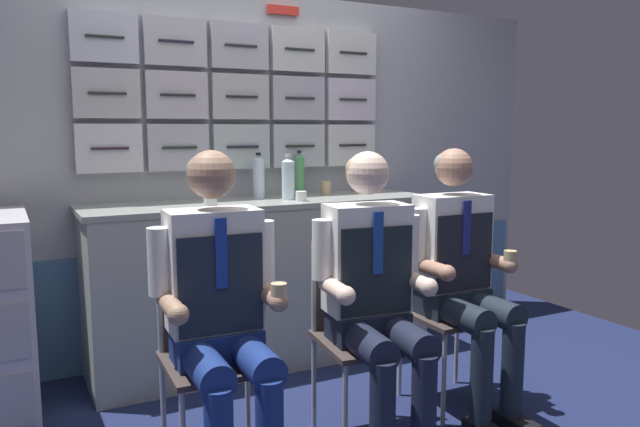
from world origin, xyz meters
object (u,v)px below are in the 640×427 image
folding_chair_center (359,316)px  crew_member_center (375,289)px  crew_member_left (221,303)px  folding_chair_right (440,293)px  crew_member_right (463,268)px  espresso_cup_small (301,196)px  folding_chair_left (210,334)px  water_bottle_short (259,177)px

folding_chair_center → crew_member_center: crew_member_center is taller
crew_member_left → folding_chair_right: size_ratio=1.48×
folding_chair_center → crew_member_center: bearing=-96.8°
folding_chair_right → crew_member_right: 0.23m
crew_member_center → crew_member_right: same height
folding_chair_center → espresso_cup_small: size_ratio=13.92×
folding_chair_left → water_bottle_short: (0.63, 1.04, 0.54)m
folding_chair_left → crew_member_center: (0.64, -0.23, 0.16)m
crew_member_center → water_bottle_short: size_ratio=4.73×
folding_chair_right → crew_member_right: crew_member_right is taller
crew_member_left → espresso_cup_small: bearing=50.3°
folding_chair_center → water_bottle_short: water_bottle_short is taller
folding_chair_left → crew_member_right: size_ratio=0.68×
folding_chair_left → espresso_cup_small: 1.20m
crew_member_left → folding_chair_right: bearing=10.8°
folding_chair_right → espresso_cup_small: bearing=120.4°
water_bottle_short → crew_member_right: bearing=-63.0°
folding_chair_left → crew_member_center: bearing=-19.6°
crew_member_center → espresso_cup_small: 1.07m
folding_chair_center → espresso_cup_small: espresso_cup_small is taller
crew_member_left → water_bottle_short: crew_member_left is taller
crew_member_left → water_bottle_short: 1.41m
folding_chair_left → folding_chair_right: bearing=3.3°
folding_chair_right → water_bottle_short: (-0.58, 0.97, 0.54)m
folding_chair_right → crew_member_left: bearing=-169.2°
folding_chair_left → crew_member_center: 0.69m
folding_chair_right → crew_member_right: (-0.00, -0.16, 0.16)m
crew_member_center → crew_member_right: (0.57, 0.13, 0.00)m
folding_chair_left → espresso_cup_small: size_ratio=13.92×
crew_member_left → water_bottle_short: bearing=62.1°
crew_member_left → crew_member_right: 1.22m
folding_chair_left → crew_member_left: size_ratio=0.68×
espresso_cup_small → crew_member_left: bearing=-129.7°
crew_member_left → water_bottle_short: size_ratio=4.78×
folding_chair_center → crew_member_right: bearing=-2.8°
folding_chair_right → water_bottle_short: 1.25m
crew_member_center → folding_chair_right: (0.58, 0.30, -0.16)m
folding_chair_center → crew_member_center: (-0.02, -0.16, 0.16)m
folding_chair_right → folding_chair_center: bearing=-166.3°
folding_chair_right → crew_member_center: bearing=-152.7°
folding_chair_right → espresso_cup_small: 0.95m
crew_member_right → folding_chair_center: bearing=177.2°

